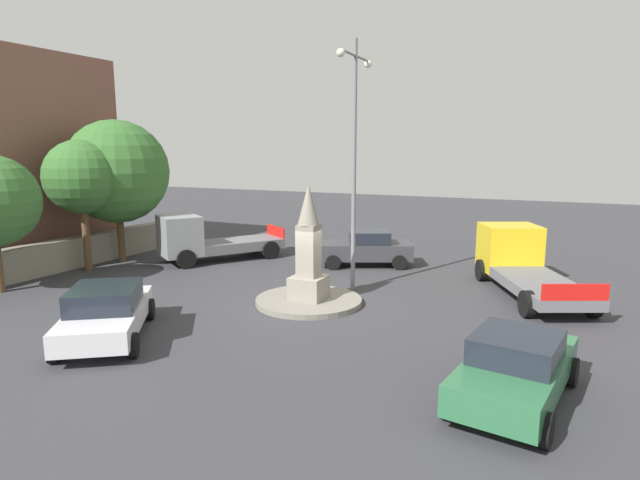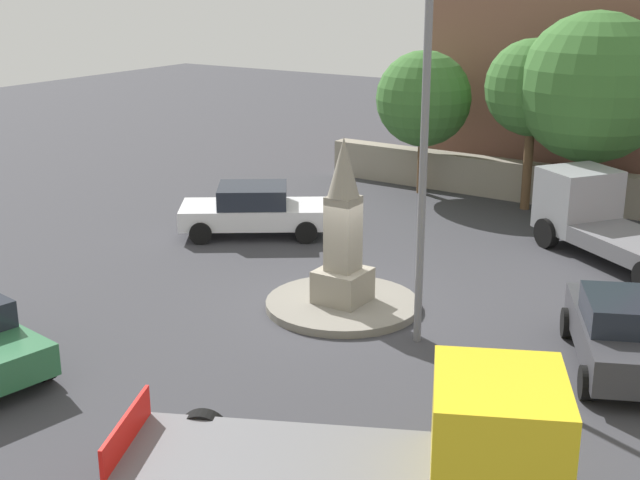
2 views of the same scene
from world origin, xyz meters
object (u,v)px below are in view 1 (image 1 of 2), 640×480
at_px(monument, 309,252).
at_px(car_white_waiting, 106,312).
at_px(car_dark_grey_near_island, 366,248).
at_px(truck_yellow_far_side, 520,261).
at_px(car_green_passing, 516,367).
at_px(streetlamp, 354,146).
at_px(truck_grey_approaching, 205,240).
at_px(tree_near_wall, 82,177).
at_px(tree_far_corner, 117,172).

height_order(monument, car_white_waiting, monument).
height_order(car_dark_grey_near_island, truck_yellow_far_side, truck_yellow_far_side).
relative_size(car_green_passing, car_white_waiting, 0.95).
xyz_separation_m(streetlamp, truck_yellow_far_side, (-2.70, 5.56, -4.19)).
bearing_deg(truck_grey_approaching, tree_near_wall, -45.53).
height_order(monument, truck_yellow_far_side, monument).
height_order(car_green_passing, truck_yellow_far_side, truck_yellow_far_side).
bearing_deg(streetlamp, tree_near_wall, -81.06).
distance_m(monument, tree_near_wall, 10.93).
relative_size(car_dark_grey_near_island, truck_grey_approaching, 0.78).
bearing_deg(tree_far_corner, truck_grey_approaching, 114.30).
xyz_separation_m(car_dark_grey_near_island, tree_far_corner, (3.88, -10.44, 3.31)).
bearing_deg(tree_far_corner, car_green_passing, 68.70).
xyz_separation_m(car_green_passing, car_dark_grey_near_island, (-10.71, -7.08, 0.04)).
height_order(tree_near_wall, tree_far_corner, tree_far_corner).
bearing_deg(tree_near_wall, tree_far_corner, 178.85).
xyz_separation_m(monument, tree_far_corner, (-2.38, -10.67, 2.32)).
distance_m(car_green_passing, truck_yellow_far_side, 9.46).
xyz_separation_m(streetlamp, car_dark_grey_near_island, (-3.98, -0.92, -4.43)).
relative_size(car_white_waiting, tree_far_corner, 0.72).
distance_m(car_white_waiting, truck_yellow_far_side, 14.21).
relative_size(monument, tree_far_corner, 0.60).
height_order(car_green_passing, tree_near_wall, tree_near_wall).
bearing_deg(tree_near_wall, truck_yellow_far_side, 104.84).
relative_size(streetlamp, tree_near_wall, 1.61).
xyz_separation_m(car_green_passing, tree_far_corner, (-6.83, -17.53, 3.35)).
bearing_deg(car_white_waiting, tree_far_corner, -137.18).
relative_size(truck_grey_approaching, tree_far_corner, 0.88).
bearing_deg(car_white_waiting, truck_yellow_far_side, 136.12).
xyz_separation_m(car_green_passing, truck_grey_approaching, (-8.41, -14.03, 0.26)).
xyz_separation_m(tree_near_wall, tree_far_corner, (-1.89, 0.04, 0.15)).
xyz_separation_m(streetlamp, tree_near_wall, (1.79, -11.40, -1.27)).
height_order(car_green_passing, car_dark_grey_near_island, car_dark_grey_near_island).
xyz_separation_m(monument, car_dark_grey_near_island, (-6.26, -0.22, -0.99)).
height_order(car_white_waiting, truck_grey_approaching, truck_grey_approaching).
xyz_separation_m(truck_grey_approaching, tree_far_corner, (1.58, -3.50, 3.09)).
bearing_deg(monument, tree_near_wall, -92.60).
bearing_deg(truck_yellow_far_side, tree_near_wall, -75.16).
bearing_deg(car_dark_grey_near_island, truck_yellow_far_side, 78.85).
distance_m(monument, streetlamp, 4.19).
xyz_separation_m(streetlamp, truck_grey_approaching, (-1.68, -7.86, -4.21)).
xyz_separation_m(car_dark_grey_near_island, truck_yellow_far_side, (1.28, 6.48, 0.24)).
distance_m(car_green_passing, tree_far_corner, 19.11).
height_order(streetlamp, truck_grey_approaching, streetlamp).
bearing_deg(car_green_passing, car_white_waiting, -85.60).
xyz_separation_m(monument, streetlamp, (-2.28, 0.70, 3.44)).
bearing_deg(car_green_passing, streetlamp, -137.53).
xyz_separation_m(monument, car_green_passing, (4.45, 6.86, -1.03)).
distance_m(monument, tree_far_corner, 11.17).
xyz_separation_m(car_white_waiting, tree_far_corner, (-7.64, -7.08, 3.34)).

